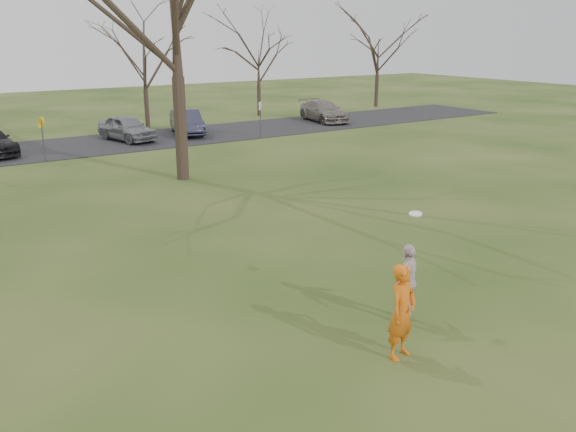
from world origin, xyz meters
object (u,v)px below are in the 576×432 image
at_px(car_4, 127,128).
at_px(car_5, 187,122).
at_px(player_defender, 402,312).
at_px(catching_play, 408,281).
at_px(big_tree, 174,3).
at_px(car_7, 324,111).

height_order(car_4, car_5, car_5).
xyz_separation_m(player_defender, car_4, (3.73, 25.95, -0.18)).
xyz_separation_m(player_defender, catching_play, (1.14, 1.02, -0.01)).
xyz_separation_m(car_5, catching_play, (-6.34, -25.09, 0.16)).
bearing_deg(car_5, big_tree, -100.28).
distance_m(car_5, big_tree, 13.11).
bearing_deg(car_7, catching_play, -114.94).
xyz_separation_m(catching_play, big_tree, (1.42, 14.66, 6.09)).
bearing_deg(car_5, catching_play, -89.19).
height_order(car_5, catching_play, catching_play).
height_order(car_7, catching_play, catching_play).
xyz_separation_m(player_defender, big_tree, (2.56, 15.68, 6.07)).
height_order(car_7, big_tree, big_tree).
bearing_deg(car_7, car_5, -172.13).
bearing_deg(car_4, car_7, -13.05).
relative_size(player_defender, catching_play, 0.82).
bearing_deg(car_7, big_tree, -137.12).
distance_m(player_defender, car_5, 27.16).
xyz_separation_m(car_7, catching_play, (-16.49, -24.97, 0.19)).
distance_m(catching_play, big_tree, 15.94).
relative_size(car_4, catching_play, 1.82).
bearing_deg(catching_play, car_7, 56.56).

